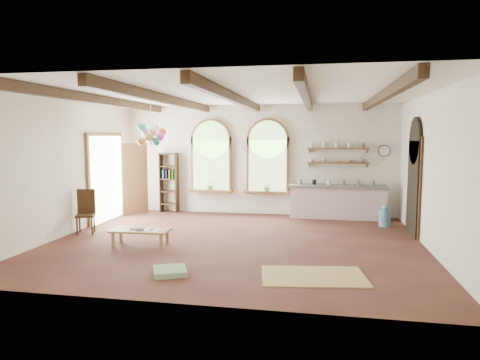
% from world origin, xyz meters
% --- Properties ---
extents(floor, '(8.00, 8.00, 0.00)m').
position_xyz_m(floor, '(0.00, 0.00, 0.00)').
color(floor, '#512F21').
rests_on(floor, ground).
extents(ceiling_beams, '(6.20, 6.80, 0.18)m').
position_xyz_m(ceiling_beams, '(0.00, 0.00, 3.10)').
color(ceiling_beams, '#3D2713').
rests_on(ceiling_beams, ceiling).
extents(window_left, '(1.30, 0.28, 2.20)m').
position_xyz_m(window_left, '(-1.40, 3.43, 1.63)').
color(window_left, brown).
rests_on(window_left, floor).
extents(window_right, '(1.30, 0.28, 2.20)m').
position_xyz_m(window_right, '(0.30, 3.43, 1.63)').
color(window_right, brown).
rests_on(window_right, floor).
extents(left_doorway, '(0.10, 1.90, 2.50)m').
position_xyz_m(left_doorway, '(-3.95, 1.80, 1.15)').
color(left_doorway, brown).
rests_on(left_doorway, floor).
extents(right_doorway, '(0.10, 1.30, 2.40)m').
position_xyz_m(right_doorway, '(3.95, 1.50, 1.10)').
color(right_doorway, black).
rests_on(right_doorway, floor).
extents(kitchen_counter, '(2.68, 0.62, 0.94)m').
position_xyz_m(kitchen_counter, '(2.30, 3.20, 0.48)').
color(kitchen_counter, beige).
rests_on(kitchen_counter, floor).
extents(wall_shelf_lower, '(1.70, 0.24, 0.04)m').
position_xyz_m(wall_shelf_lower, '(2.30, 3.38, 1.55)').
color(wall_shelf_lower, brown).
rests_on(wall_shelf_lower, wall_back).
extents(wall_shelf_upper, '(1.70, 0.24, 0.04)m').
position_xyz_m(wall_shelf_upper, '(2.30, 3.38, 1.95)').
color(wall_shelf_upper, brown).
rests_on(wall_shelf_upper, wall_back).
extents(wall_clock, '(0.32, 0.04, 0.32)m').
position_xyz_m(wall_clock, '(3.55, 3.45, 1.90)').
color(wall_clock, black).
rests_on(wall_clock, wall_back).
extents(bookshelf, '(0.53, 0.32, 1.80)m').
position_xyz_m(bookshelf, '(-2.70, 3.32, 0.90)').
color(bookshelf, '#3D2713').
rests_on(bookshelf, floor).
extents(coffee_table, '(1.24, 0.60, 0.35)m').
position_xyz_m(coffee_table, '(-1.91, -0.64, 0.31)').
color(coffee_table, tan).
rests_on(coffee_table, floor).
extents(side_chair, '(0.54, 0.54, 1.05)m').
position_xyz_m(side_chair, '(-3.66, 0.20, 0.30)').
color(side_chair, '#3D2713').
rests_on(side_chair, floor).
extents(floor_mat, '(1.83, 1.29, 0.02)m').
position_xyz_m(floor_mat, '(1.72, -2.00, 0.01)').
color(floor_mat, tan).
rests_on(floor_mat, floor).
extents(floor_cushion, '(0.71, 0.71, 0.09)m').
position_xyz_m(floor_cushion, '(-0.66, -2.30, 0.05)').
color(floor_cushion, '#6F9264').
rests_on(floor_cushion, floor).
extents(water_jug_a, '(0.27, 0.27, 0.52)m').
position_xyz_m(water_jug_a, '(3.10, 3.20, 0.23)').
color(water_jug_a, '#518BAF').
rests_on(water_jug_a, floor).
extents(water_jug_b, '(0.29, 0.29, 0.56)m').
position_xyz_m(water_jug_b, '(3.46, 2.30, 0.24)').
color(water_jug_b, '#518BAF').
rests_on(water_jug_b, floor).
extents(balloon_cluster, '(0.67, 0.69, 1.14)m').
position_xyz_m(balloon_cluster, '(-2.40, 1.27, 2.33)').
color(balloon_cluster, silver).
rests_on(balloon_cluster, floor).
extents(table_book, '(0.27, 0.31, 0.02)m').
position_xyz_m(table_book, '(-2.15, -0.63, 0.36)').
color(table_book, olive).
rests_on(table_book, coffee_table).
extents(tablet, '(0.23, 0.28, 0.01)m').
position_xyz_m(tablet, '(-1.90, -0.69, 0.36)').
color(tablet, black).
rests_on(tablet, coffee_table).
extents(potted_plant_left, '(0.27, 0.23, 0.30)m').
position_xyz_m(potted_plant_left, '(-1.40, 3.32, 0.85)').
color(potted_plant_left, '#598C4C').
rests_on(potted_plant_left, window_left).
extents(potted_plant_right, '(0.27, 0.23, 0.30)m').
position_xyz_m(potted_plant_right, '(0.30, 3.32, 0.85)').
color(potted_plant_right, '#598C4C').
rests_on(potted_plant_right, window_right).
extents(shelf_cup_a, '(0.12, 0.10, 0.10)m').
position_xyz_m(shelf_cup_a, '(1.55, 3.38, 1.62)').
color(shelf_cup_a, white).
rests_on(shelf_cup_a, wall_shelf_lower).
extents(shelf_cup_b, '(0.10, 0.10, 0.09)m').
position_xyz_m(shelf_cup_b, '(1.90, 3.38, 1.62)').
color(shelf_cup_b, beige).
rests_on(shelf_cup_b, wall_shelf_lower).
extents(shelf_bowl_a, '(0.22, 0.22, 0.05)m').
position_xyz_m(shelf_bowl_a, '(2.25, 3.38, 1.60)').
color(shelf_bowl_a, beige).
rests_on(shelf_bowl_a, wall_shelf_lower).
extents(shelf_bowl_b, '(0.20, 0.20, 0.06)m').
position_xyz_m(shelf_bowl_b, '(2.60, 3.38, 1.60)').
color(shelf_bowl_b, '#8C664C').
rests_on(shelf_bowl_b, wall_shelf_lower).
extents(shelf_vase, '(0.18, 0.18, 0.19)m').
position_xyz_m(shelf_vase, '(2.95, 3.38, 1.67)').
color(shelf_vase, slate).
rests_on(shelf_vase, wall_shelf_lower).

